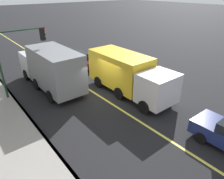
% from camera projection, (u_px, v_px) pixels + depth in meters
% --- Properties ---
extents(ground, '(200.00, 200.00, 0.00)m').
position_uv_depth(ground, '(100.00, 97.00, 15.26)').
color(ground, black).
extents(sidewalk_slab, '(80.00, 3.22, 0.15)m').
position_uv_depth(sidewalk_slab, '(5.00, 131.00, 11.49)').
color(sidewalk_slab, gray).
rests_on(sidewalk_slab, ground).
extents(curb_edge, '(80.00, 0.16, 0.15)m').
position_uv_depth(curb_edge, '(32.00, 121.00, 12.35)').
color(curb_edge, slate).
rests_on(curb_edge, ground).
extents(lane_stripe_center, '(80.00, 0.16, 0.01)m').
position_uv_depth(lane_stripe_center, '(100.00, 97.00, 15.26)').
color(lane_stripe_center, '#D8CC4C').
rests_on(lane_stripe_center, ground).
extents(car_maroon, '(4.51, 2.02, 1.41)m').
position_uv_depth(car_maroon, '(79.00, 59.00, 20.99)').
color(car_maroon, '#591116').
rests_on(car_maroon, ground).
extents(truck_gray, '(7.46, 2.56, 3.28)m').
position_uv_depth(truck_gray, '(51.00, 68.00, 15.91)').
color(truck_gray, silver).
rests_on(truck_gray, ground).
extents(truck_yellow, '(7.30, 2.57, 2.90)m').
position_uv_depth(truck_yellow, '(128.00, 74.00, 15.18)').
color(truck_yellow, silver).
rests_on(truck_yellow, ground).
extents(traffic_light_mast, '(0.28, 3.58, 5.01)m').
position_uv_depth(traffic_light_mast, '(19.00, 49.00, 14.24)').
color(traffic_light_mast, '#1E3823').
rests_on(traffic_light_mast, ground).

